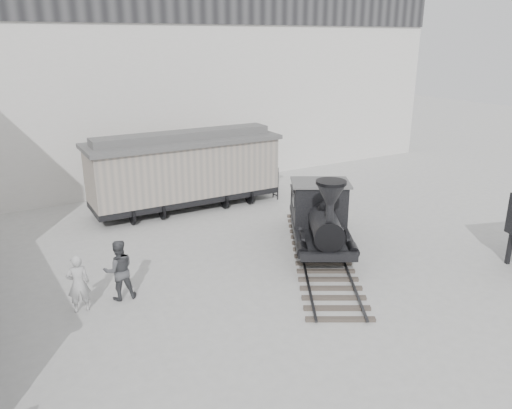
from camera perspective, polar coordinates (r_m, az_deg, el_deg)
ground at (r=14.94m, az=10.17°, el=-11.35°), size 90.00×90.00×0.00m
north_wall at (r=26.23m, az=-11.18°, el=14.21°), size 34.00×2.51×11.00m
locomotive at (r=18.07m, az=7.35°, el=-1.77°), size 6.08×8.60×3.12m
boxcar at (r=22.45m, az=-8.14°, el=4.07°), size 8.59×2.78×3.51m
visitor_a at (r=14.92m, az=-19.65°, el=-8.51°), size 0.65×0.45×1.72m
visitor_b at (r=15.23m, az=-15.39°, el=-7.23°), size 0.96×0.78×1.84m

